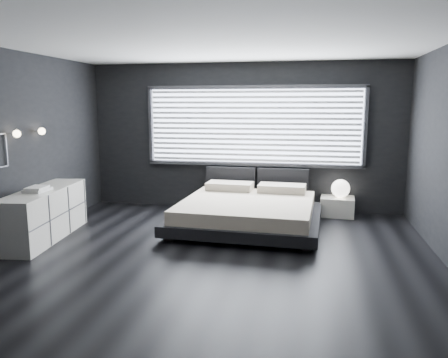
# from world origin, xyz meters

# --- Properties ---
(room) EXTENTS (6.04, 6.00, 2.80)m
(room) POSITION_xyz_m (0.00, 0.00, 1.40)
(room) COLOR black
(room) RESTS_ON ground
(window) EXTENTS (4.14, 0.09, 1.52)m
(window) POSITION_xyz_m (0.20, 2.70, 1.61)
(window) COLOR white
(window) RESTS_ON ground
(headboard) EXTENTS (1.96, 0.16, 0.52)m
(headboard) POSITION_xyz_m (0.29, 2.64, 0.57)
(headboard) COLOR black
(headboard) RESTS_ON ground
(sconce_near) EXTENTS (0.18, 0.11, 0.11)m
(sconce_near) POSITION_xyz_m (-2.88, 0.05, 1.60)
(sconce_near) COLOR silver
(sconce_near) RESTS_ON ground
(sconce_far) EXTENTS (0.18, 0.11, 0.11)m
(sconce_far) POSITION_xyz_m (-2.88, 0.65, 1.60)
(sconce_far) COLOR silver
(sconce_far) RESTS_ON ground
(bed) EXTENTS (2.43, 2.33, 0.61)m
(bed) POSITION_xyz_m (0.29, 1.40, 0.28)
(bed) COLOR black
(bed) RESTS_ON ground
(nightstand) EXTENTS (0.63, 0.53, 0.35)m
(nightstand) POSITION_xyz_m (1.79, 2.50, 0.17)
(nightstand) COLOR white
(nightstand) RESTS_ON ground
(orb_lamp) EXTENTS (0.33, 0.33, 0.33)m
(orb_lamp) POSITION_xyz_m (1.84, 2.49, 0.51)
(orb_lamp) COLOR white
(orb_lamp) RESTS_ON nightstand
(dresser) EXTENTS (0.75, 1.95, 0.76)m
(dresser) POSITION_xyz_m (-2.65, 0.23, 0.38)
(dresser) COLOR white
(dresser) RESTS_ON ground
(book_stack) EXTENTS (0.28, 0.37, 0.07)m
(book_stack) POSITION_xyz_m (-2.63, 0.07, 0.79)
(book_stack) COLOR silver
(book_stack) RESTS_ON dresser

